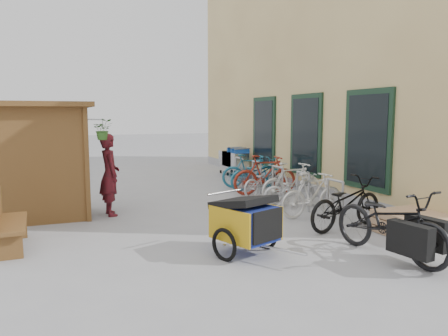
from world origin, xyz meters
name	(u,v)px	position (x,y,z in m)	size (l,w,h in m)	color
ground	(229,233)	(0.00, 0.00, 0.00)	(80.00, 80.00, 0.00)	#97979A
building	(363,72)	(6.49, 4.50, 3.49)	(6.07, 13.00, 7.00)	#E2C982
kiosk	(34,144)	(-3.28, 2.47, 1.55)	(2.49, 1.65, 2.40)	brown
bike_rack	(277,180)	(2.30, 2.40, 0.52)	(0.05, 5.35, 0.86)	#A5A8AD
pallet_stack	(415,224)	(3.00, -1.40, 0.21)	(1.00, 1.20, 0.40)	tan
bench	(6,220)	(-3.68, 0.42, 0.48)	(0.48, 1.48, 0.93)	brown
shopping_carts	(233,159)	(3.00, 6.92, 0.59)	(0.57, 1.57, 1.02)	silver
child_trailer	(246,220)	(-0.21, -1.21, 0.53)	(1.08, 1.64, 0.96)	navy
cargo_bike	(391,223)	(1.74, -2.17, 0.53)	(1.00, 2.14, 1.08)	black
person_kiosk	(110,175)	(-1.82, 2.26, 0.88)	(0.64, 0.42, 1.75)	maroon
bike_0	(346,203)	(2.17, -0.54, 0.49)	(0.65, 1.87, 0.98)	black
bike_1	(312,195)	(2.11, 0.52, 0.47)	(0.45, 1.58, 0.95)	silver
bike_2	(295,190)	(2.28, 1.51, 0.40)	(0.53, 1.53, 0.80)	#AFB0B4
bike_3	(292,183)	(2.45, 1.95, 0.50)	(0.47, 1.67, 1.01)	silver
bike_4	(265,181)	(2.24, 2.97, 0.40)	(0.53, 1.51, 0.79)	#AFB0B4
bike_5	(265,175)	(2.36, 3.20, 0.54)	(0.50, 1.78, 1.07)	maroon
bike_6	(257,174)	(2.50, 3.96, 0.46)	(0.61, 1.75, 0.92)	#226B8A
bike_7	(250,171)	(2.45, 4.38, 0.50)	(0.47, 1.65, 0.99)	#226B8A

